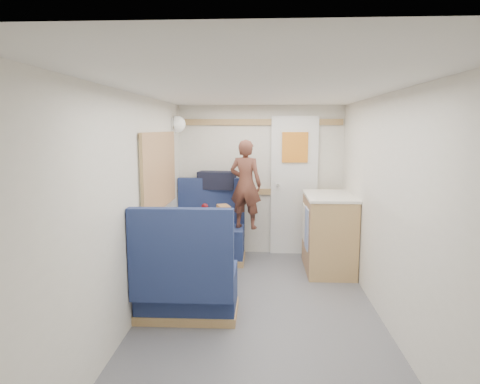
# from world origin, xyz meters

# --- Properties ---
(floor) EXTENTS (4.50, 4.50, 0.00)m
(floor) POSITION_xyz_m (0.00, 0.00, 0.00)
(floor) COLOR #515156
(floor) RESTS_ON ground
(ceiling) EXTENTS (4.50, 4.50, 0.00)m
(ceiling) POSITION_xyz_m (0.00, 0.00, 2.00)
(ceiling) COLOR silver
(ceiling) RESTS_ON wall_back
(wall_back) EXTENTS (2.20, 0.02, 2.00)m
(wall_back) POSITION_xyz_m (0.00, 2.25, 1.00)
(wall_back) COLOR silver
(wall_back) RESTS_ON floor
(wall_left) EXTENTS (0.02, 4.50, 2.00)m
(wall_left) POSITION_xyz_m (-1.10, 0.00, 1.00)
(wall_left) COLOR silver
(wall_left) RESTS_ON floor
(wall_right) EXTENTS (0.02, 4.50, 2.00)m
(wall_right) POSITION_xyz_m (1.10, 0.00, 1.00)
(wall_right) COLOR silver
(wall_right) RESTS_ON floor
(oak_trim_low) EXTENTS (2.15, 0.02, 0.08)m
(oak_trim_low) POSITION_xyz_m (0.00, 2.23, 0.85)
(oak_trim_low) COLOR #9A6D45
(oak_trim_low) RESTS_ON wall_back
(oak_trim_high) EXTENTS (2.15, 0.02, 0.08)m
(oak_trim_high) POSITION_xyz_m (0.00, 2.23, 1.78)
(oak_trim_high) COLOR #9A6D45
(oak_trim_high) RESTS_ON wall_back
(side_window) EXTENTS (0.04, 1.30, 0.72)m
(side_window) POSITION_xyz_m (-1.08, 1.00, 1.25)
(side_window) COLOR #B3BFA2
(side_window) RESTS_ON wall_left
(rear_door) EXTENTS (0.62, 0.12, 1.86)m
(rear_door) POSITION_xyz_m (0.45, 2.22, 0.97)
(rear_door) COLOR white
(rear_door) RESTS_ON wall_back
(dinette_table) EXTENTS (0.62, 0.92, 0.72)m
(dinette_table) POSITION_xyz_m (-0.65, 1.00, 0.57)
(dinette_table) COLOR white
(dinette_table) RESTS_ON floor
(bench_far) EXTENTS (0.90, 0.59, 1.05)m
(bench_far) POSITION_xyz_m (-0.65, 1.86, 0.30)
(bench_far) COLOR #162048
(bench_far) RESTS_ON floor
(bench_near) EXTENTS (0.90, 0.59, 1.05)m
(bench_near) POSITION_xyz_m (-0.65, 0.14, 0.30)
(bench_near) COLOR #162048
(bench_near) RESTS_ON floor
(ledge) EXTENTS (0.90, 0.14, 0.04)m
(ledge) POSITION_xyz_m (-0.65, 2.12, 0.88)
(ledge) COLOR #9A6D45
(ledge) RESTS_ON bench_far
(dome_light) EXTENTS (0.20, 0.20, 0.20)m
(dome_light) POSITION_xyz_m (-1.04, 1.85, 1.75)
(dome_light) COLOR white
(dome_light) RESTS_ON wall_left
(galley_counter) EXTENTS (0.57, 0.92, 0.92)m
(galley_counter) POSITION_xyz_m (0.82, 1.55, 0.47)
(galley_counter) COLOR #9A6D45
(galley_counter) RESTS_ON floor
(person) EXTENTS (0.46, 0.37, 1.11)m
(person) POSITION_xyz_m (-0.19, 1.79, 1.01)
(person) COLOR brown
(person) RESTS_ON bench_far
(duffel_bag) EXTENTS (0.51, 0.30, 0.23)m
(duffel_bag) POSITION_xyz_m (-0.58, 2.12, 1.02)
(duffel_bag) COLOR black
(duffel_bag) RESTS_ON ledge
(tray) EXTENTS (0.33, 0.40, 0.02)m
(tray) POSITION_xyz_m (-0.48, 0.80, 0.73)
(tray) COLOR white
(tray) RESTS_ON dinette_table
(orange_fruit) EXTENTS (0.07, 0.07, 0.07)m
(orange_fruit) POSITION_xyz_m (-0.43, 0.71, 0.77)
(orange_fruit) COLOR orange
(orange_fruit) RESTS_ON tray
(cheese_block) EXTENTS (0.11, 0.08, 0.03)m
(cheese_block) POSITION_xyz_m (-0.50, 0.75, 0.75)
(cheese_block) COLOR #ECDC88
(cheese_block) RESTS_ON tray
(wine_glass) EXTENTS (0.08, 0.08, 0.17)m
(wine_glass) POSITION_xyz_m (-0.60, 1.08, 0.84)
(wine_glass) COLOR white
(wine_glass) RESTS_ON dinette_table
(tumbler_left) EXTENTS (0.07, 0.07, 0.12)m
(tumbler_left) POSITION_xyz_m (-0.87, 0.62, 0.78)
(tumbler_left) COLOR white
(tumbler_left) RESTS_ON dinette_table
(tumbler_right) EXTENTS (0.07, 0.07, 0.12)m
(tumbler_right) POSITION_xyz_m (-0.64, 0.96, 0.78)
(tumbler_right) COLOR white
(tumbler_right) RESTS_ON dinette_table
(beer_glass) EXTENTS (0.07, 0.07, 0.11)m
(beer_glass) POSITION_xyz_m (-0.54, 1.11, 0.78)
(beer_glass) COLOR #945B15
(beer_glass) RESTS_ON dinette_table
(pepper_grinder) EXTENTS (0.04, 0.04, 0.11)m
(pepper_grinder) POSITION_xyz_m (-0.56, 0.90, 0.77)
(pepper_grinder) COLOR black
(pepper_grinder) RESTS_ON dinette_table
(bread_loaf) EXTENTS (0.19, 0.25, 0.09)m
(bread_loaf) POSITION_xyz_m (-0.43, 1.38, 0.77)
(bread_loaf) COLOR brown
(bread_loaf) RESTS_ON dinette_table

